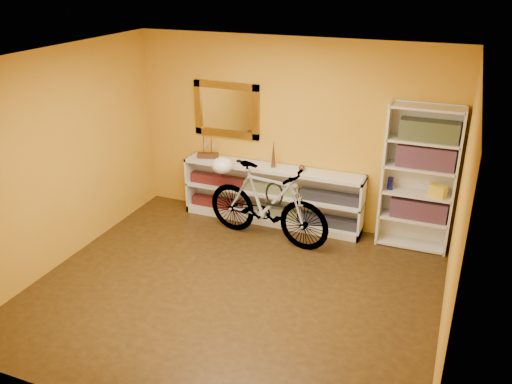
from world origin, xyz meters
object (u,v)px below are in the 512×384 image
at_px(bicycle, 267,203).
at_px(helmet, 222,165).
at_px(bookcase, 419,179).
at_px(console_unit, 272,195).

relative_size(bicycle, helmet, 6.23).
distance_m(bookcase, bicycle, 1.96).
distance_m(console_unit, helmet, 0.87).
distance_m(bicycle, helmet, 0.81).
bearing_deg(console_unit, helmet, -143.21).
height_order(console_unit, bicycle, bicycle).
height_order(bookcase, helmet, bookcase).
distance_m(console_unit, bookcase, 2.03).
relative_size(bookcase, helmet, 6.50).
bearing_deg(bicycle, helmet, 90.00).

